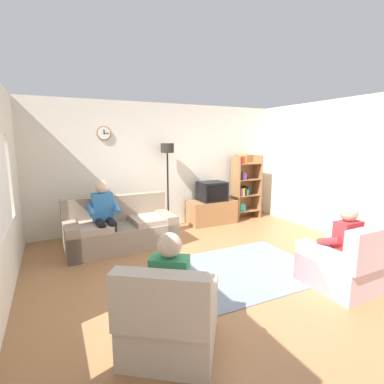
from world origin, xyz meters
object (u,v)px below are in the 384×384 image
(couch, at_px, (121,230))
(person_in_right_armchair, at_px, (340,241))
(tv_stand, at_px, (211,212))
(person_in_left_armchair, at_px, (172,283))
(armchair_near_window, at_px, (170,320))
(person_on_couch, at_px, (104,212))
(floor_lamp, at_px, (167,162))
(tv, at_px, (212,191))
(bookshelf, at_px, (244,187))
(armchair_near_bookshelf, at_px, (344,266))

(couch, distance_m, person_in_right_armchair, 3.54)
(tv_stand, xyz_separation_m, person_in_left_armchair, (-2.34, -3.40, 0.34))
(armchair_near_window, relative_size, person_on_couch, 0.95)
(tv_stand, distance_m, armchair_near_window, 4.22)
(floor_lamp, distance_m, person_on_couch, 1.87)
(floor_lamp, bearing_deg, couch, -148.74)
(person_on_couch, bearing_deg, person_in_left_armchair, -86.05)
(tv_stand, bearing_deg, tv, -90.00)
(tv_stand, xyz_separation_m, floor_lamp, (-1.03, 0.10, 1.18))
(bookshelf, bearing_deg, person_in_left_armchair, -133.54)
(armchair_near_bookshelf, relative_size, person_in_right_armchair, 0.80)
(couch, bearing_deg, tv, 15.15)
(person_on_couch, relative_size, person_in_right_armchair, 1.11)
(armchair_near_window, height_order, person_on_couch, person_on_couch)
(floor_lamp, xyz_separation_m, person_on_couch, (-1.49, -0.84, -0.75))
(person_on_couch, bearing_deg, floor_lamp, 29.33)
(floor_lamp, xyz_separation_m, armchair_near_bookshelf, (1.11, -3.49, -1.16))
(floor_lamp, bearing_deg, armchair_near_window, -110.83)
(couch, bearing_deg, floor_lamp, 31.26)
(armchair_near_window, distance_m, person_on_couch, 2.77)
(couch, relative_size, bookshelf, 1.23)
(floor_lamp, distance_m, armchair_near_bookshelf, 3.84)
(bookshelf, bearing_deg, tv, -174.18)
(bookshelf, xyz_separation_m, floor_lamp, (-1.99, 0.03, 0.66))
(floor_lamp, relative_size, person_in_left_armchair, 1.65)
(bookshelf, relative_size, armchair_near_bookshelf, 1.75)
(bookshelf, relative_size, armchair_near_window, 1.34)
(person_on_couch, distance_m, person_in_right_armchair, 3.65)
(person_in_right_armchair, bearing_deg, couch, 130.84)
(tv_stand, relative_size, tv, 1.83)
(person_in_left_armchair, xyz_separation_m, person_in_right_armchair, (2.42, 0.10, 0.00))
(tv, bearing_deg, armchair_near_window, -124.76)
(armchair_near_window, bearing_deg, couch, 86.79)
(tv, xyz_separation_m, person_in_right_armchair, (0.07, -3.27, -0.15))
(person_in_right_armchair, bearing_deg, person_in_left_armchair, -177.61)
(bookshelf, height_order, armchair_near_bookshelf, bookshelf)
(person_in_left_armchair, relative_size, person_in_right_armchair, 1.00)
(floor_lamp, xyz_separation_m, person_in_right_armchair, (1.11, -3.40, -0.85))
(tv_stand, relative_size, floor_lamp, 0.59)
(couch, distance_m, bookshelf, 3.30)
(tv_stand, bearing_deg, couch, -164.26)
(armchair_near_bookshelf, bearing_deg, armchair_near_window, -178.03)
(person_in_right_armchair, bearing_deg, tv, 91.28)
(bookshelf, bearing_deg, floor_lamp, 179.26)
(floor_lamp, height_order, person_on_couch, floor_lamp)
(tv, bearing_deg, bookshelf, 5.82)
(armchair_near_bookshelf, relative_size, person_on_couch, 0.73)
(floor_lamp, bearing_deg, armchair_near_bookshelf, -72.35)
(tv, distance_m, armchair_near_window, 4.22)
(floor_lamp, bearing_deg, bookshelf, -0.74)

